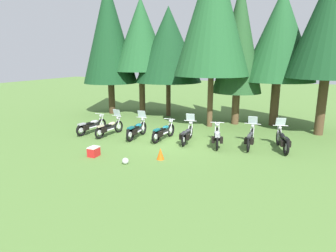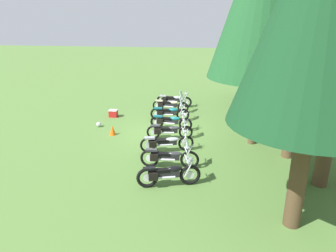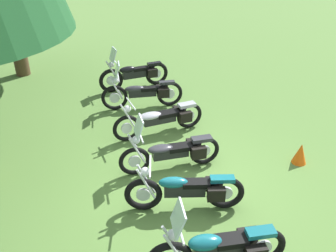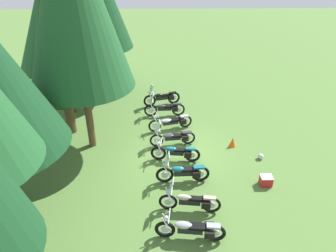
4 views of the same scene
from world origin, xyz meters
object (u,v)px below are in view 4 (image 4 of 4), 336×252
(motorcycle_1, at_px, (190,201))
(motorcycle_6, at_px, (165,108))
(motorcycle_2, at_px, (183,172))
(picnic_cooler, at_px, (266,181))
(motorcycle_7, at_px, (162,98))
(motorcycle_3, at_px, (176,152))
(dropped_helmet, at_px, (261,156))
(pine_tree_4, at_px, (54,27))
(motorcycle_4, at_px, (173,137))
(pine_tree_5, at_px, (55,15))
(motorcycle_5, at_px, (171,122))
(motorcycle_0, at_px, (191,229))
(traffic_cone, at_px, (233,142))

(motorcycle_1, height_order, motorcycle_6, motorcycle_6)
(motorcycle_1, xyz_separation_m, motorcycle_2, (1.62, 0.15, 0.01))
(picnic_cooler, bearing_deg, motorcycle_2, 85.07)
(motorcycle_1, bearing_deg, motorcycle_2, -77.82)
(motorcycle_7, bearing_deg, motorcycle_6, 81.51)
(motorcycle_7, distance_m, picnic_cooler, 8.50)
(motorcycle_3, relative_size, dropped_helmet, 8.40)
(motorcycle_6, bearing_deg, pine_tree_4, 16.66)
(motorcycle_1, height_order, motorcycle_4, motorcycle_1)
(motorcycle_1, xyz_separation_m, motorcycle_7, (8.78, 0.93, 0.02))
(motorcycle_1, relative_size, motorcycle_2, 1.02)
(motorcycle_2, relative_size, motorcycle_4, 0.99)
(motorcycle_1, distance_m, motorcycle_7, 8.83)
(motorcycle_6, relative_size, pine_tree_5, 0.28)
(motorcycle_7, bearing_deg, picnic_cooler, 104.39)
(motorcycle_4, bearing_deg, picnic_cooler, 133.83)
(motorcycle_4, height_order, motorcycle_5, motorcycle_4)
(motorcycle_1, height_order, pine_tree_4, pine_tree_4)
(motorcycle_3, xyz_separation_m, pine_tree_5, (4.99, 5.89, 4.97))
(motorcycle_0, height_order, dropped_helmet, motorcycle_0)
(motorcycle_5, distance_m, dropped_helmet, 4.82)
(motorcycle_2, distance_m, motorcycle_7, 7.20)
(motorcycle_6, height_order, dropped_helmet, motorcycle_6)
(motorcycle_6, bearing_deg, motorcycle_3, 93.89)
(motorcycle_2, relative_size, motorcycle_3, 0.99)
(pine_tree_4, height_order, traffic_cone, pine_tree_4)
(motorcycle_0, xyz_separation_m, motorcycle_1, (1.25, -0.08, 0.02))
(motorcycle_1, bearing_deg, dropped_helmet, -131.23)
(motorcycle_0, bearing_deg, motorcycle_7, -78.50)
(motorcycle_0, xyz_separation_m, motorcycle_6, (8.62, 0.71, 0.03))
(motorcycle_4, distance_m, picnic_cooler, 4.69)
(motorcycle_4, relative_size, pine_tree_5, 0.27)
(motorcycle_4, height_order, motorcycle_7, motorcycle_7)
(motorcycle_3, height_order, motorcycle_4, motorcycle_4)
(motorcycle_7, xyz_separation_m, pine_tree_4, (-3.03, 4.71, 4.83))
(motorcycle_3, distance_m, motorcycle_6, 4.33)
(motorcycle_1, bearing_deg, motorcycle_7, -76.93)
(motorcycle_6, bearing_deg, motorcycle_7, -85.80)
(traffic_cone, bearing_deg, motorcycle_5, 59.49)
(motorcycle_3, xyz_separation_m, motorcycle_5, (2.79, 0.12, -0.00))
(pine_tree_5, bearing_deg, motorcycle_7, -82.11)
(pine_tree_5, height_order, picnic_cooler, pine_tree_5)
(motorcycle_0, xyz_separation_m, pine_tree_5, (9.29, 6.17, 4.98))
(pine_tree_4, xyz_separation_m, pine_tree_5, (2.29, 0.61, 0.11))
(motorcycle_3, relative_size, traffic_cone, 4.62)
(motorcycle_2, xyz_separation_m, pine_tree_5, (6.42, 6.11, 4.94))
(motorcycle_5, xyz_separation_m, traffic_cone, (-1.70, -2.88, -0.20))
(motorcycle_4, height_order, picnic_cooler, motorcycle_4)
(motorcycle_2, xyz_separation_m, traffic_cone, (2.53, -2.55, -0.24))
(motorcycle_0, distance_m, dropped_helmet, 5.61)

